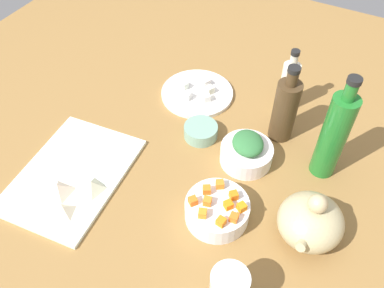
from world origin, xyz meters
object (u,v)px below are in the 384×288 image
Objects in this scene: bowl_small_side at (201,131)px; bottle_1 at (285,109)px; plate_tofu at (197,93)px; bottle_0 at (288,86)px; bottle_2 at (334,135)px; bowl_carrots at (217,210)px; cutting_board at (72,174)px; bowl_greens at (246,154)px; teapot at (310,221)px.

bottle_1 reaches higher than bowl_small_side.
plate_tofu is 1.09× the size of bottle_0.
bowl_carrots is at bearing -34.84° from bottle_2.
bottle_2 is at bearing 119.96° from cutting_board.
cutting_board is 2.55× the size of bowl_greens.
bowl_greens is at bearing -123.68° from teapot.
cutting_board is 1.58× the size of plate_tofu.
plate_tofu is at bearing -74.53° from bottle_0.
bowl_carrots is at bearing 35.34° from bowl_small_side.
cutting_board is at bearing -39.01° from bowl_small_side.
bowl_carrots is 43.49cm from bottle_0.
bowl_small_side is 23.20cm from bottle_1.
cutting_board is 63.32cm from bottle_0.
bottle_0 reaches higher than bowl_small_side.
bottle_1 reaches higher than cutting_board.
cutting_board is 38.09cm from bowl_carrots.
plate_tofu is at bearing 162.32° from cutting_board.
plate_tofu is (-42.53, 13.56, 0.10)cm from cutting_board.
bottle_2 is at bearing 64.40° from bottle_1.
bowl_greens is at bearing 53.41° from plate_tofu.
plate_tofu is 17.34cm from bowl_small_side.
bottle_2 is at bearing 42.93° from bottle_0.
bottle_1 is (-38.37, 41.47, 9.11)cm from cutting_board.
bowl_small_side is 28.00cm from bottle_0.
bowl_greens is 0.91× the size of bowl_carrots.
bowl_small_side is at bearing -82.81° from bottle_2.
bottle_0 is 0.67× the size of bottle_2.
bottle_1 reaches higher than bowl_carrots.
cutting_board is at bearing -17.68° from plate_tofu.
bottle_0 is (-21.83, 16.31, 6.45)cm from bowl_small_side.
bottle_2 is (-25.40, 17.68, 10.14)cm from bowl_carrots.
bottle_2 reaches higher than cutting_board.
bowl_small_side is at bearing -99.49° from bowl_greens.
bowl_carrots reaches higher than bowl_greens.
bowl_greens is 15.62cm from bottle_1.
bottle_2 is (10.73, 41.62, 12.10)cm from plate_tofu.
plate_tofu is 29.62cm from bottle_1.
teapot reaches higher than cutting_board.
cutting_board is 64.84cm from bottle_2.
bottle_1 is (-31.97, 3.97, 7.06)cm from bowl_carrots.
bottle_0 is (-24.23, 1.90, 5.78)cm from bowl_greens.
bowl_greens is at bearing 124.45° from cutting_board.
bottle_1 is at bearing 81.52° from plate_tofu.
bottle_0 is 24.57cm from bottle_2.
bottle_2 reaches higher than bowl_greens.
bowl_carrots is at bearing 99.68° from cutting_board.
bowl_small_side is 34.77cm from bottle_2.
cutting_board is 58.66cm from teapot.
plate_tofu is 2.35× the size of bowl_small_side.
cutting_board is 44.70cm from bowl_greens.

